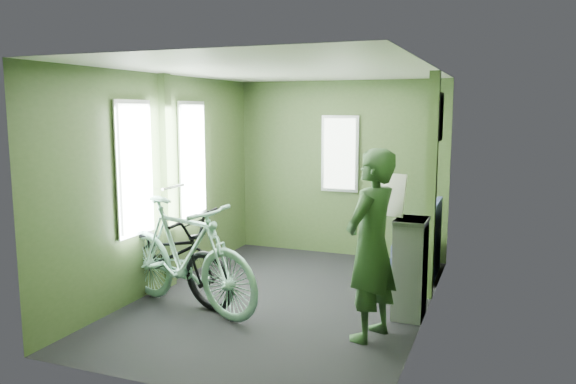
{
  "coord_description": "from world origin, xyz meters",
  "views": [
    {
      "loc": [
        2.04,
        -5.12,
        1.92
      ],
      "look_at": [
        0.0,
        0.1,
        1.1
      ],
      "focal_mm": 35.0,
      "sensor_mm": 36.0,
      "label": 1
    }
  ],
  "objects_px": {
    "passenger": "(371,245)",
    "waste_box": "(410,268)",
    "bicycle_mint": "(186,310)",
    "bicycle_black": "(168,299)",
    "bench_seat": "(419,253)"
  },
  "relations": [
    {
      "from": "waste_box",
      "to": "bench_seat",
      "type": "distance_m",
      "value": 1.41
    },
    {
      "from": "bicycle_black",
      "to": "passenger",
      "type": "distance_m",
      "value": 2.3
    },
    {
      "from": "bicycle_black",
      "to": "bicycle_mint",
      "type": "height_order",
      "value": "bicycle_mint"
    },
    {
      "from": "waste_box",
      "to": "bench_seat",
      "type": "height_order",
      "value": "waste_box"
    },
    {
      "from": "passenger",
      "to": "waste_box",
      "type": "distance_m",
      "value": 0.74
    },
    {
      "from": "bicycle_black",
      "to": "bench_seat",
      "type": "bearing_deg",
      "value": -36.42
    },
    {
      "from": "waste_box",
      "to": "bench_seat",
      "type": "relative_size",
      "value": 1.06
    },
    {
      "from": "bicycle_black",
      "to": "bench_seat",
      "type": "relative_size",
      "value": 2.03
    },
    {
      "from": "passenger",
      "to": "waste_box",
      "type": "bearing_deg",
      "value": 176.59
    },
    {
      "from": "bicycle_black",
      "to": "passenger",
      "type": "bearing_deg",
      "value": -80.18
    },
    {
      "from": "passenger",
      "to": "bench_seat",
      "type": "relative_size",
      "value": 1.82
    },
    {
      "from": "bicycle_mint",
      "to": "waste_box",
      "type": "xyz_separation_m",
      "value": [
        2.04,
        0.6,
        0.47
      ]
    },
    {
      "from": "bicycle_black",
      "to": "waste_box",
      "type": "bearing_deg",
      "value": -65.04
    },
    {
      "from": "bicycle_mint",
      "to": "bicycle_black",
      "type": "bearing_deg",
      "value": 77.02
    },
    {
      "from": "bicycle_mint",
      "to": "passenger",
      "type": "xyz_separation_m",
      "value": [
        1.81,
        -0.01,
        0.81
      ]
    }
  ]
}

